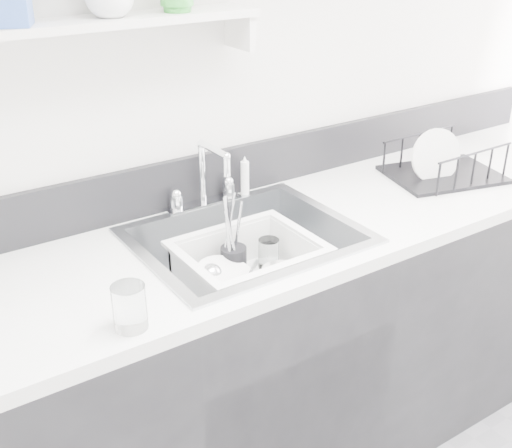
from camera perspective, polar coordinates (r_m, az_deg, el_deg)
counter_run at (r=2.12m, az=-0.77°, el=-12.24°), size 3.20×0.62×0.92m
backsplash at (r=2.07m, az=-5.37°, el=3.99°), size 3.20×0.02×0.16m
sink at (r=1.92m, az=-0.83°, el=-3.50°), size 0.64×0.52×0.20m
faucet at (r=2.04m, az=-4.63°, el=3.02°), size 0.26×0.18×0.23m
side_sprayer at (r=2.12m, az=-1.00°, el=4.29°), size 0.03×0.03×0.14m
wall_shelf at (r=1.74m, az=-15.50°, el=16.50°), size 1.00×0.16×0.12m
wash_tub at (r=1.89m, az=-0.67°, el=-3.98°), size 0.41×0.34×0.15m
plate_stack at (r=1.87m, az=-2.30°, el=-5.69°), size 0.24×0.24×0.10m
utensil_cup at (r=1.95m, az=-2.02°, el=-3.17°), size 0.08×0.08×0.27m
ladle at (r=1.87m, az=-1.97°, el=-5.22°), size 0.26×0.25×0.08m
tumbler_in_tub at (r=2.00m, az=1.14°, el=-2.63°), size 0.08×0.08×0.09m
tumbler_counter at (r=1.48m, az=-11.18°, el=-7.26°), size 0.10×0.10×0.11m
dish_rack at (r=2.38m, az=16.44°, el=5.61°), size 0.45×0.38×0.14m
bowl_small at (r=1.95m, az=2.20°, el=-4.46°), size 0.12×0.12×0.04m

